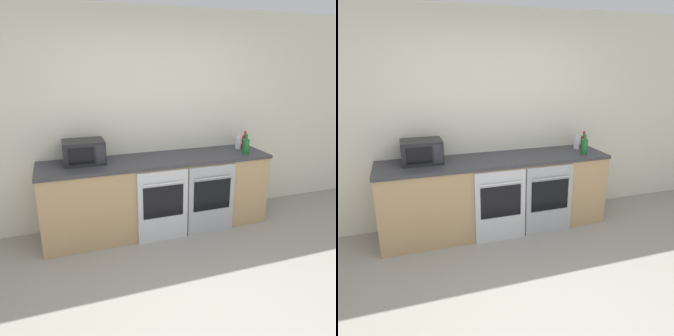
{
  "view_description": "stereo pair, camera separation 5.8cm",
  "coord_description": "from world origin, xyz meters",
  "views": [
    {
      "loc": [
        -1.1,
        -1.9,
        1.96
      ],
      "look_at": [
        0.13,
        1.66,
        0.76
      ],
      "focal_mm": 35.0,
      "sensor_mm": 36.0,
      "label": 1
    },
    {
      "loc": [
        -1.04,
        -1.92,
        1.96
      ],
      "look_at": [
        0.13,
        1.66,
        0.76
      ],
      "focal_mm": 35.0,
      "sensor_mm": 36.0,
      "label": 2
    }
  ],
  "objects": [
    {
      "name": "oven_left",
      "position": [
        -0.04,
        1.33,
        0.43
      ],
      "size": [
        0.59,
        0.06,
        0.84
      ],
      "color": "silver",
      "rests_on": "ground_plane"
    },
    {
      "name": "oven_right",
      "position": [
        0.56,
        1.33,
        0.43
      ],
      "size": [
        0.59,
        0.06,
        0.84
      ],
      "color": "#A8AAAF",
      "rests_on": "ground_plane"
    },
    {
      "name": "bottle_clear",
      "position": [
        1.14,
        1.77,
        0.98
      ],
      "size": [
        0.07,
        0.07,
        0.21
      ],
      "color": "silver",
      "rests_on": "counter_back"
    },
    {
      "name": "bottle_green",
      "position": [
        1.11,
        1.52,
        1.0
      ],
      "size": [
        0.08,
        0.08,
        0.25
      ],
      "color": "#19722D",
      "rests_on": "counter_back"
    },
    {
      "name": "counter_back",
      "position": [
        0.0,
        1.66,
        0.45
      ],
      "size": [
        2.74,
        0.66,
        0.9
      ],
      "color": "tan",
      "rests_on": "ground_plane"
    },
    {
      "name": "ground_plane",
      "position": [
        0.0,
        0.0,
        0.0
      ],
      "size": [
        16.0,
        16.0,
        0.0
      ],
      "primitive_type": "plane",
      "color": "gray"
    },
    {
      "name": "microwave",
      "position": [
        -0.84,
        1.74,
        1.03
      ],
      "size": [
        0.45,
        0.34,
        0.26
      ],
      "color": "#232326",
      "rests_on": "counter_back"
    },
    {
      "name": "wall_back",
      "position": [
        0.0,
        2.01,
        1.3
      ],
      "size": [
        10.0,
        0.06,
        2.6
      ],
      "color": "silver",
      "rests_on": "ground_plane"
    },
    {
      "name": "bottle_red",
      "position": [
        1.24,
        1.77,
        0.99
      ],
      "size": [
        0.08,
        0.08,
        0.23
      ],
      "color": "maroon",
      "rests_on": "counter_back"
    }
  ]
}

